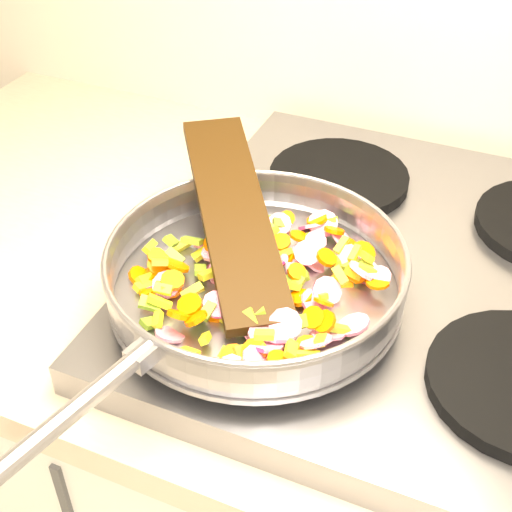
% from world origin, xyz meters
% --- Properties ---
extents(cooktop, '(0.60, 0.60, 0.04)m').
position_xyz_m(cooktop, '(-0.70, 1.67, 0.92)').
color(cooktop, '#939399').
rests_on(cooktop, counter_top).
extents(grate_fl, '(0.19, 0.19, 0.02)m').
position_xyz_m(grate_fl, '(-0.84, 1.52, 0.95)').
color(grate_fl, black).
rests_on(grate_fl, cooktop).
extents(grate_bl, '(0.19, 0.19, 0.02)m').
position_xyz_m(grate_bl, '(-0.84, 1.81, 0.95)').
color(grate_bl, black).
rests_on(grate_bl, cooktop).
extents(saute_pan, '(0.36, 0.52, 0.06)m').
position_xyz_m(saute_pan, '(-0.85, 1.53, 0.99)').
color(saute_pan, '#9E9EA5').
rests_on(saute_pan, grate_fl).
extents(vegetable_heap, '(0.28, 0.29, 0.05)m').
position_xyz_m(vegetable_heap, '(-0.84, 1.53, 0.98)').
color(vegetable_heap, olive).
rests_on(vegetable_heap, saute_pan).
extents(wooden_spatula, '(0.24, 0.30, 0.07)m').
position_xyz_m(wooden_spatula, '(-0.90, 1.59, 1.01)').
color(wooden_spatula, black).
rests_on(wooden_spatula, saute_pan).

